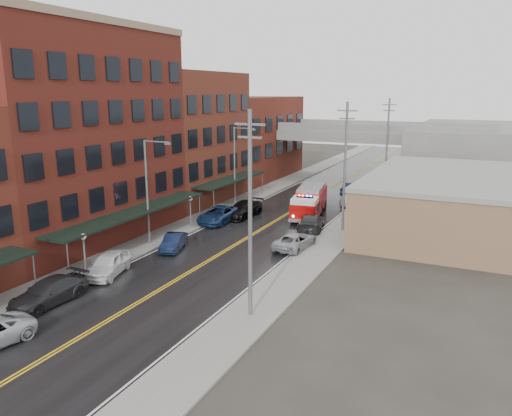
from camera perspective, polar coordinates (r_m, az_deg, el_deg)
The scene contains 30 objects.
road at distance 45.63m, azimuth -0.62°, elevation -3.20°, with size 11.00×160.00×0.02m, color black.
sidewalk_left at distance 49.10m, azimuth -8.33°, elevation -2.06°, with size 3.00×160.00×0.15m, color slate.
sidewalk_right at distance 43.09m, azimuth 8.18°, elevation -4.25°, with size 3.00×160.00×0.15m, color slate.
curb_left at distance 48.24m, azimuth -6.69°, elevation -2.29°, with size 0.30×160.00×0.15m, color gray.
curb_right at distance 43.56m, azimuth 6.11°, elevation -3.99°, with size 0.30×160.00×0.15m, color gray.
brick_building_b at distance 45.92m, azimuth -19.92°, elevation 7.56°, with size 9.00×20.00×18.00m, color #4F1E15.
brick_building_c at distance 59.69m, azimuth -7.87°, elevation 7.93°, with size 9.00×15.00×15.00m, color brown.
brick_building_far at distance 75.07m, azimuth -0.52°, elevation 7.99°, with size 9.00×20.00×12.00m, color maroon.
tan_building at distance 50.60m, azimuth 21.12°, elevation 0.46°, with size 14.00×22.00×5.00m, color olive.
right_far_block at distance 79.92m, azimuth 24.33°, elevation 5.70°, with size 18.00×30.00×8.00m, color slate.
awning_1 at distance 43.03m, azimuth -13.78°, elevation -0.50°, with size 2.60×18.00×3.09m.
awning_2 at distance 57.37m, azimuth -2.83°, elevation 3.27°, with size 2.60×13.00×3.09m.
globe_lamp_1 at distance 37.47m, azimuth -19.09°, elevation -3.99°, with size 0.44×0.44×3.12m.
globe_lamp_2 at distance 48.08m, azimuth -7.52°, elevation 0.38°, with size 0.44×0.44×3.12m.
street_lamp_1 at distance 42.77m, azimuth -12.12°, elevation 2.52°, with size 2.64×0.22×9.00m.
street_lamp_2 at distance 56.16m, azimuth -2.24°, elevation 5.33°, with size 2.64×0.22×9.00m.
utility_pole_0 at distance 27.92m, azimuth -0.68°, elevation -0.53°, with size 1.80×0.24×12.00m.
utility_pole_1 at distance 46.43m, azimuth 10.14°, elevation 4.85°, with size 1.80×0.24×12.00m.
utility_pole_2 at distance 65.82m, azimuth 14.74°, elevation 7.07°, with size 1.80×0.24×12.00m.
overpass at distance 74.22m, azimuth 10.23°, elevation 7.71°, with size 40.00×10.00×7.50m.
fire_truck at distance 52.48m, azimuth 6.11°, elevation 0.76°, with size 4.41×8.61×3.02m.
parked_car_left_3 at distance 33.93m, azimuth -22.64°, elevation -8.87°, with size 2.15×5.29×1.54m, color #242427.
parked_car_left_4 at distance 37.56m, azimuth -16.52°, elevation -6.16°, with size 1.92×4.78×1.63m, color white.
parked_car_left_5 at distance 42.16m, azimuth -9.40°, elevation -3.85°, with size 1.40×4.03×1.33m, color black.
parked_car_left_6 at distance 50.21m, azimuth -4.30°, elevation -0.76°, with size 2.64×5.73×1.59m, color navy.
parked_car_left_7 at distance 52.25m, azimuth -1.47°, elevation -0.15°, with size 2.28×5.61×1.63m, color black.
parked_car_right_0 at distance 41.97m, azimuth 4.48°, elevation -3.75°, with size 2.30×4.98×1.38m, color #999DA1.
parked_car_right_1 at distance 47.59m, azimuth 6.32°, elevation -1.61°, with size 2.20×5.41×1.57m, color #2A2A2C.
parked_car_right_2 at distance 58.71m, azimuth 10.44°, elevation 1.01°, with size 1.60×3.99×1.36m, color silver.
parked_car_right_3 at distance 64.16m, azimuth 11.20°, elevation 2.14°, with size 1.74×4.98×1.64m, color black.
Camera 1 is at (18.98, -9.41, 13.00)m, focal length 35.00 mm.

